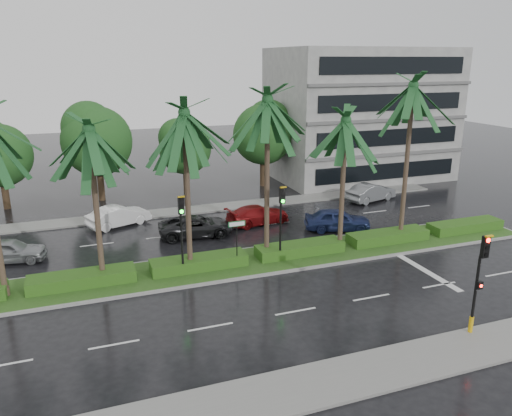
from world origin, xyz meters
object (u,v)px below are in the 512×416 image
object	(u,v)px
signal_median_left	(181,224)
car_darkgrey	(196,226)
car_silver	(9,251)
car_red	(258,215)
car_grey	(371,192)
street_sign	(237,232)
car_blue	(337,220)
car_white	(119,216)
signal_near	(479,280)

from	to	relation	value
signal_median_left	car_darkgrey	distance (m)	6.90
signal_median_left	car_silver	bearing A→B (deg)	147.55
car_red	car_grey	xyz separation A→B (m)	(10.58, 2.29, 0.07)
car_red	street_sign	bearing A→B (deg)	141.94
car_blue	car_grey	size ratio (longest dim) A/B	0.99
car_white	car_blue	size ratio (longest dim) A/B	0.99
car_blue	street_sign	bearing A→B (deg)	134.07
car_silver	car_red	bearing A→B (deg)	-74.10
car_silver	car_grey	size ratio (longest dim) A/B	0.91
street_sign	car_white	bearing A→B (deg)	118.59
car_white	car_darkgrey	bearing A→B (deg)	-152.59
car_white	signal_median_left	bearing A→B (deg)	171.09
car_darkgrey	car_grey	world-z (taller)	car_grey
street_sign	car_darkgrey	bearing A→B (deg)	97.96
signal_near	signal_median_left	bearing A→B (deg)	135.91
signal_median_left	car_darkgrey	world-z (taller)	signal_median_left
car_silver	car_grey	distance (m)	26.39
car_red	signal_near	bearing A→B (deg)	-178.59
street_sign	car_red	distance (m)	8.02
street_sign	car_blue	distance (m)	9.22
signal_median_left	car_blue	world-z (taller)	signal_median_left
car_white	signal_near	bearing A→B (deg)	-169.97
car_darkgrey	signal_near	bearing A→B (deg)	-149.29
street_sign	car_red	size ratio (longest dim) A/B	0.57
signal_near	car_darkgrey	world-z (taller)	signal_near
signal_median_left	car_silver	size ratio (longest dim) A/B	1.10
car_grey	car_darkgrey	bearing A→B (deg)	86.36
signal_near	car_white	xyz separation A→B (m)	(-12.33, 19.65, -1.80)
car_white	car_darkgrey	distance (m)	5.92
signal_near	car_grey	size ratio (longest dim) A/B	0.99
street_sign	car_white	xyz separation A→B (m)	(-5.33, 9.78, -1.42)
car_white	car_blue	world-z (taller)	car_blue
signal_near	car_darkgrey	xyz separation A→B (m)	(-7.83, 15.81, -1.83)
signal_near	car_grey	world-z (taller)	signal_near
signal_median_left	car_darkgrey	bearing A→B (deg)	70.49
car_silver	car_blue	bearing A→B (deg)	-84.25
signal_near	car_silver	bearing A→B (deg)	140.87
signal_median_left	car_red	xyz separation A→B (m)	(6.78, 7.11, -2.34)
car_red	car_blue	bearing A→B (deg)	-134.11
street_sign	car_white	world-z (taller)	street_sign
street_sign	car_blue	size ratio (longest dim) A/B	0.60
car_red	signal_median_left	bearing A→B (deg)	126.91
car_darkgrey	car_blue	world-z (taller)	car_blue
signal_near	car_grey	xyz separation A→B (m)	(7.36, 19.09, -1.78)
signal_median_left	car_grey	xyz separation A→B (m)	(17.36, 9.40, -2.28)
car_silver	car_blue	distance (m)	20.09
car_silver	car_red	world-z (taller)	car_silver
car_blue	car_grey	distance (m)	8.13
car_darkgrey	car_red	distance (m)	4.71
car_darkgrey	car_red	size ratio (longest dim) A/B	1.06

